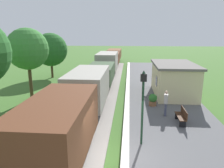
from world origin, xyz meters
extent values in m
plane|color=#3D6628|center=(0.00, 0.00, 0.00)|extent=(160.00, 160.00, 0.00)
cube|color=#565659|center=(3.20, 0.00, 0.12)|extent=(6.00, 60.00, 0.25)
cube|color=silver|center=(0.40, 0.00, 0.25)|extent=(0.36, 60.00, 0.01)
cube|color=gray|center=(-2.40, 0.00, 0.06)|extent=(3.80, 60.00, 0.12)
cube|color=slate|center=(-1.68, 0.00, 0.19)|extent=(0.07, 60.00, 0.14)
cube|color=slate|center=(-3.12, 0.00, 0.19)|extent=(0.07, 60.00, 0.14)
cube|color=brown|center=(-2.40, -0.44, 1.88)|extent=(2.50, 5.60, 2.20)
cube|color=black|center=(-2.40, -0.44, 0.93)|extent=(2.10, 5.15, 0.50)
cylinder|color=black|center=(-2.40, 1.35, 0.68)|extent=(1.56, 0.84, 0.84)
cylinder|color=black|center=(-2.40, 2.51, 0.93)|extent=(0.20, 0.30, 0.20)
cube|color=gray|center=(-2.40, 6.16, 1.88)|extent=(2.50, 5.60, 2.20)
cube|color=black|center=(-2.40, 6.16, 0.93)|extent=(2.10, 5.15, 0.50)
cylinder|color=black|center=(-2.40, 7.95, 0.68)|extent=(1.56, 0.84, 0.84)
cylinder|color=black|center=(-2.40, 4.37, 0.68)|extent=(1.56, 0.84, 0.84)
cylinder|color=black|center=(-2.40, 9.11, 0.93)|extent=(0.20, 0.30, 0.20)
cylinder|color=black|center=(-2.40, 3.21, 0.93)|extent=(0.20, 0.30, 0.20)
cube|color=#384C33|center=(-2.40, 12.76, 1.58)|extent=(2.50, 5.60, 1.60)
cube|color=black|center=(-2.40, 12.76, 0.93)|extent=(2.10, 5.15, 0.50)
cylinder|color=black|center=(-2.40, 14.55, 0.68)|extent=(1.56, 0.84, 0.84)
cylinder|color=black|center=(-2.40, 10.97, 0.68)|extent=(1.56, 0.84, 0.84)
cylinder|color=black|center=(-2.40, 15.71, 0.93)|extent=(0.20, 0.30, 0.20)
cylinder|color=black|center=(-2.40, 9.81, 0.93)|extent=(0.20, 0.30, 0.20)
cube|color=gray|center=(-2.40, 19.36, 1.88)|extent=(2.50, 5.60, 2.20)
cube|color=black|center=(-2.40, 19.36, 0.93)|extent=(2.10, 5.15, 0.50)
cylinder|color=black|center=(-2.40, 21.15, 0.68)|extent=(1.56, 0.84, 0.84)
cylinder|color=black|center=(-2.40, 17.57, 0.68)|extent=(1.56, 0.84, 0.84)
cylinder|color=black|center=(-2.40, 22.31, 0.93)|extent=(0.20, 0.30, 0.20)
cylinder|color=black|center=(-2.40, 16.41, 0.93)|extent=(0.20, 0.30, 0.20)
cube|color=brown|center=(-2.40, 25.96, 1.58)|extent=(2.50, 5.60, 1.60)
cube|color=black|center=(-2.40, 25.96, 0.93)|extent=(2.10, 5.15, 0.50)
cylinder|color=black|center=(-2.40, 27.75, 0.68)|extent=(1.56, 0.84, 0.84)
cylinder|color=black|center=(-2.40, 24.17, 0.68)|extent=(1.56, 0.84, 0.84)
cylinder|color=black|center=(-2.40, 28.91, 0.93)|extent=(0.20, 0.30, 0.20)
cylinder|color=black|center=(-2.40, 23.01, 0.93)|extent=(0.20, 0.30, 0.20)
cube|color=brown|center=(-2.40, 32.56, 1.58)|extent=(2.50, 5.60, 1.60)
cube|color=black|center=(-2.40, 32.56, 0.93)|extent=(2.10, 5.15, 0.50)
cylinder|color=black|center=(-2.40, 34.35, 0.68)|extent=(1.56, 0.84, 0.84)
cylinder|color=black|center=(-2.40, 30.77, 0.68)|extent=(1.56, 0.84, 0.84)
cylinder|color=black|center=(-2.40, 35.51, 0.93)|extent=(0.20, 0.30, 0.20)
cylinder|color=black|center=(-2.40, 29.61, 0.93)|extent=(0.20, 0.30, 0.20)
cube|color=beige|center=(4.40, 10.10, 1.55)|extent=(3.20, 5.50, 2.60)
cube|color=#66605B|center=(4.40, 10.10, 2.94)|extent=(3.50, 5.80, 0.18)
cube|color=black|center=(2.79, 9.00, 1.68)|extent=(0.03, 0.90, 0.80)
cube|color=#422819|center=(3.67, 3.91, 0.69)|extent=(0.42, 1.50, 0.04)
cube|color=#422819|center=(3.86, 3.91, 0.93)|extent=(0.04, 1.50, 0.45)
cube|color=black|center=(3.67, 3.31, 0.46)|extent=(0.38, 0.06, 0.42)
cube|color=black|center=(3.67, 4.51, 0.46)|extent=(0.38, 0.06, 0.42)
cylinder|color=#474C66|center=(2.93, 4.96, 0.68)|extent=(0.15, 0.15, 0.86)
cylinder|color=#474C66|center=(2.96, 5.11, 0.68)|extent=(0.15, 0.15, 0.86)
cube|color=#B2ADA8|center=(2.94, 5.04, 1.41)|extent=(0.31, 0.42, 0.60)
sphere|color=tan|center=(2.94, 5.04, 1.85)|extent=(0.22, 0.22, 0.22)
cylinder|color=brown|center=(2.32, 6.95, 0.42)|extent=(0.56, 0.56, 0.34)
sphere|color=#2D6B28|center=(2.32, 6.95, 0.85)|extent=(0.64, 0.64, 0.64)
cylinder|color=#193823|center=(1.17, 1.24, 1.85)|extent=(0.11, 0.11, 3.20)
cube|color=black|center=(1.17, 1.24, 3.63)|extent=(0.28, 0.28, 0.36)
sphere|color=#F2E5BF|center=(1.17, 1.24, 3.63)|extent=(0.20, 0.20, 0.20)
cone|color=#193823|center=(1.17, 1.24, 3.87)|extent=(0.20, 0.20, 0.16)
cylinder|color=#4C3823|center=(-7.77, 8.38, 1.52)|extent=(0.28, 0.28, 3.04)
sphere|color=#387A33|center=(-7.77, 8.38, 4.31)|extent=(3.39, 3.39, 3.39)
cylinder|color=#4C3823|center=(-9.24, 17.33, 0.99)|extent=(0.28, 0.28, 1.99)
sphere|color=#235B23|center=(-9.24, 17.33, 3.52)|extent=(4.08, 4.08, 4.08)
camera|label=1|loc=(0.50, -8.30, 5.66)|focal=33.81mm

